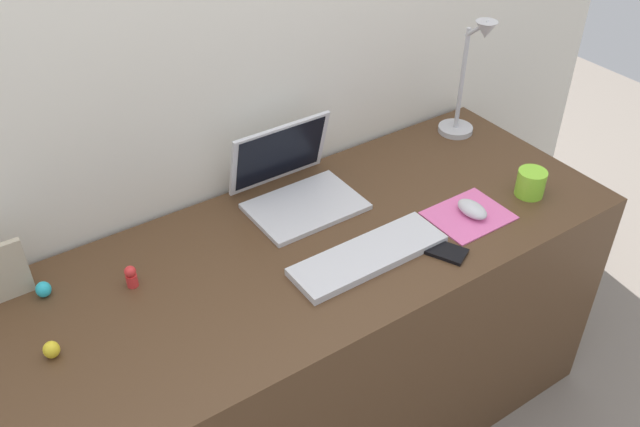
{
  "coord_description": "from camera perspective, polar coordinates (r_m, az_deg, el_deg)",
  "views": [
    {
      "loc": [
        -0.73,
        -1.13,
        1.85
      ],
      "look_at": [
        0.03,
        0.0,
        0.83
      ],
      "focal_mm": 38.5,
      "sensor_mm": 36.0,
      "label": 1
    }
  ],
  "objects": [
    {
      "name": "ground_plane",
      "position": [
        2.29,
        -0.69,
        -17.14
      ],
      "size": [
        6.0,
        6.0,
        0.0
      ],
      "primitive_type": "plane",
      "color": "slate"
    },
    {
      "name": "mousepad",
      "position": [
        1.89,
        12.25,
        -0.16
      ],
      "size": [
        0.21,
        0.17,
        0.0
      ],
      "primitive_type": "cube",
      "color": "pink",
      "rests_on": "desk"
    },
    {
      "name": "mouse",
      "position": [
        1.88,
        12.54,
        0.35
      ],
      "size": [
        0.06,
        0.1,
        0.03
      ],
      "primitive_type": "ellipsoid",
      "color": "silver",
      "rests_on": "mousepad"
    },
    {
      "name": "back_wall",
      "position": [
        1.97,
        -6.79,
        4.34
      ],
      "size": [
        2.89,
        0.05,
        1.6
      ],
      "primitive_type": "cube",
      "color": "silver",
      "rests_on": "ground_plane"
    },
    {
      "name": "picture_frame",
      "position": [
        1.72,
        -25.02,
        -4.54
      ],
      "size": [
        0.12,
        0.02,
        0.15
      ],
      "primitive_type": "cube",
      "color": "#B2A58C",
      "rests_on": "desk"
    },
    {
      "name": "laptop",
      "position": [
        1.88,
        -2.19,
        2.59
      ],
      "size": [
        0.3,
        0.27,
        0.21
      ],
      "color": "silver",
      "rests_on": "desk"
    },
    {
      "name": "cell_phone",
      "position": [
        1.75,
        10.0,
        -2.98
      ],
      "size": [
        0.11,
        0.14,
        0.01
      ],
      "primitive_type": "cube",
      "rotation": [
        0.0,
        0.0,
        0.45
      ],
      "color": "black",
      "rests_on": "desk"
    },
    {
      "name": "keyboard",
      "position": [
        1.71,
        4.06,
        -3.49
      ],
      "size": [
        0.41,
        0.13,
        0.02
      ],
      "primitive_type": "cube",
      "color": "silver",
      "rests_on": "desk"
    },
    {
      "name": "coffee_mug",
      "position": [
        2.0,
        17.12,
        2.44
      ],
      "size": [
        0.08,
        0.08,
        0.08
      ],
      "primitive_type": "cylinder",
      "color": "#8CDB33",
      "rests_on": "desk"
    },
    {
      "name": "desk_lamp",
      "position": [
        2.16,
        12.24,
        10.65
      ],
      "size": [
        0.11,
        0.15,
        0.39
      ],
      "color": "#B7B7BC",
      "rests_on": "desk"
    },
    {
      "name": "toy_figurine_red",
      "position": [
        1.68,
        -15.43,
        -5.04
      ],
      "size": [
        0.03,
        0.03,
        0.06
      ],
      "color": "red",
      "rests_on": "desk"
    },
    {
      "name": "toy_figurine_yellow",
      "position": [
        1.57,
        -21.43,
        -10.48
      ],
      "size": [
        0.03,
        0.03,
        0.04
      ],
      "primitive_type": "ellipsoid",
      "color": "yellow",
      "rests_on": "desk"
    },
    {
      "name": "desk",
      "position": [
        2.0,
        -0.76,
        -10.9
      ],
      "size": [
        1.69,
        0.65,
        0.74
      ],
      "primitive_type": "cube",
      "color": "#4C331E",
      "rests_on": "ground_plane"
    },
    {
      "name": "toy_figurine_cyan",
      "position": [
        1.72,
        -22.0,
        -5.87
      ],
      "size": [
        0.04,
        0.04,
        0.04
      ],
      "primitive_type": "ellipsoid",
      "color": "#28B7CC",
      "rests_on": "desk"
    }
  ]
}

